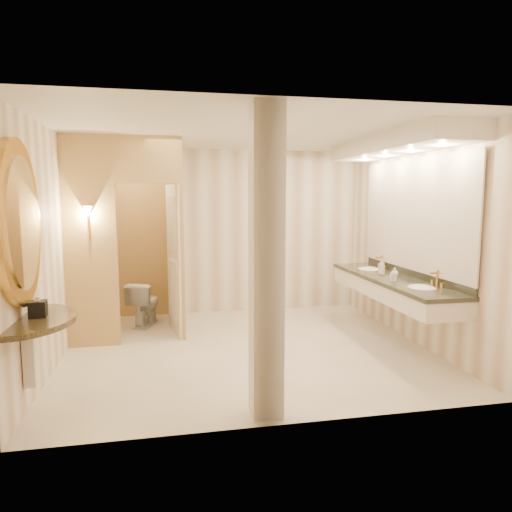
{
  "coord_description": "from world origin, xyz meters",
  "views": [
    {
      "loc": [
        -0.97,
        -5.55,
        1.92
      ],
      "look_at": [
        0.16,
        0.2,
        1.17
      ],
      "focal_mm": 32.0,
      "sensor_mm": 36.0,
      "label": 1
    }
  ],
  "objects": [
    {
      "name": "console_shelf",
      "position": [
        -2.21,
        -1.35,
        1.35
      ],
      "size": [
        1.11,
        1.11,
        2.0
      ],
      "color": "black",
      "rests_on": "floor"
    },
    {
      "name": "tissue_box",
      "position": [
        -2.1,
        -1.33,
        0.95
      ],
      "size": [
        0.15,
        0.15,
        0.14
      ],
      "primitive_type": "cube",
      "rotation": [
        0.0,
        0.0,
        0.07
      ],
      "color": "black",
      "rests_on": "console_shelf"
    },
    {
      "name": "wall_front",
      "position": [
        0.0,
        -2.0,
        1.35
      ],
      "size": [
        4.5,
        0.02,
        2.7
      ],
      "primitive_type": "cube",
      "color": "white",
      "rests_on": "floor"
    },
    {
      "name": "wall_right",
      "position": [
        2.25,
        0.0,
        1.35
      ],
      "size": [
        0.02,
        4.0,
        2.7
      ],
      "primitive_type": "cube",
      "color": "white",
      "rests_on": "floor"
    },
    {
      "name": "vanity",
      "position": [
        1.98,
        -0.06,
        1.63
      ],
      "size": [
        0.75,
        2.82,
        2.09
      ],
      "color": "silver",
      "rests_on": "floor"
    },
    {
      "name": "toilet_closet",
      "position": [
        -1.11,
        0.97,
        1.39
      ],
      "size": [
        1.5,
        1.55,
        2.7
      ],
      "color": "tan",
      "rests_on": "floor"
    },
    {
      "name": "floor",
      "position": [
        0.0,
        0.0,
        0.0
      ],
      "size": [
        4.5,
        4.5,
        0.0
      ],
      "primitive_type": "plane",
      "color": "white",
      "rests_on": "ground"
    },
    {
      "name": "pillar",
      "position": [
        -0.14,
        -1.78,
        1.35
      ],
      "size": [
        0.27,
        0.27,
        2.7
      ],
      "primitive_type": "cube",
      "color": "silver",
      "rests_on": "floor"
    },
    {
      "name": "wall_sconce",
      "position": [
        -1.93,
        0.43,
        1.73
      ],
      "size": [
        0.14,
        0.14,
        0.42
      ],
      "color": "#BC823C",
      "rests_on": "toilet_closet"
    },
    {
      "name": "toilet",
      "position": [
        -1.33,
        1.39,
        0.33
      ],
      "size": [
        0.57,
        0.74,
        0.67
      ],
      "primitive_type": "imported",
      "rotation": [
        0.0,
        0.0,
        2.8
      ],
      "color": "white",
      "rests_on": "floor"
    },
    {
      "name": "wall_back",
      "position": [
        0.0,
        2.0,
        1.35
      ],
      "size": [
        4.5,
        0.02,
        2.7
      ],
      "primitive_type": "cube",
      "color": "white",
      "rests_on": "floor"
    },
    {
      "name": "wall_left",
      "position": [
        -2.25,
        0.0,
        1.35
      ],
      "size": [
        0.02,
        4.0,
        2.7
      ],
      "primitive_type": "cube",
      "color": "white",
      "rests_on": "floor"
    },
    {
      "name": "soap_bottle_a",
      "position": [
        1.82,
        -0.32,
        0.95
      ],
      "size": [
        0.08,
        0.08,
        0.14
      ],
      "primitive_type": "imported",
      "rotation": [
        0.0,
        0.0,
        0.27
      ],
      "color": "beige",
      "rests_on": "vanity"
    },
    {
      "name": "soap_bottle_b",
      "position": [
        1.98,
        -0.07,
        0.94
      ],
      "size": [
        0.13,
        0.13,
        0.13
      ],
      "primitive_type": "imported",
      "rotation": [
        0.0,
        0.0,
        -0.35
      ],
      "color": "silver",
      "rests_on": "vanity"
    },
    {
      "name": "ceiling",
      "position": [
        0.0,
        0.0,
        2.7
      ],
      "size": [
        4.5,
        4.5,
        0.0
      ],
      "primitive_type": "plane",
      "rotation": [
        3.14,
        0.0,
        0.0
      ],
      "color": "silver",
      "rests_on": "wall_back"
    },
    {
      "name": "soap_bottle_c",
      "position": [
        1.88,
        0.12,
        0.99
      ],
      "size": [
        0.11,
        0.11,
        0.23
      ],
      "primitive_type": "imported",
      "rotation": [
        0.0,
        0.0,
        0.29
      ],
      "color": "#C6B28C",
      "rests_on": "vanity"
    }
  ]
}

